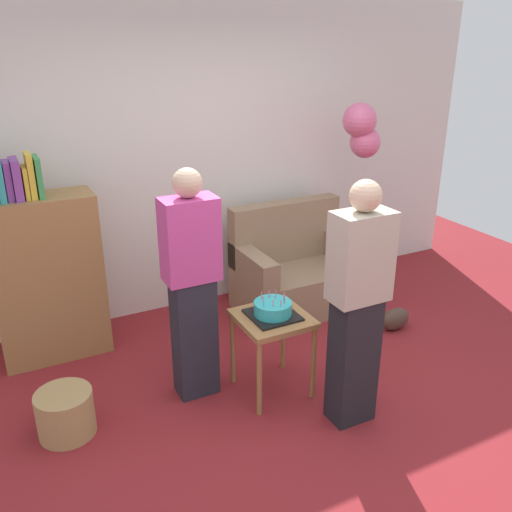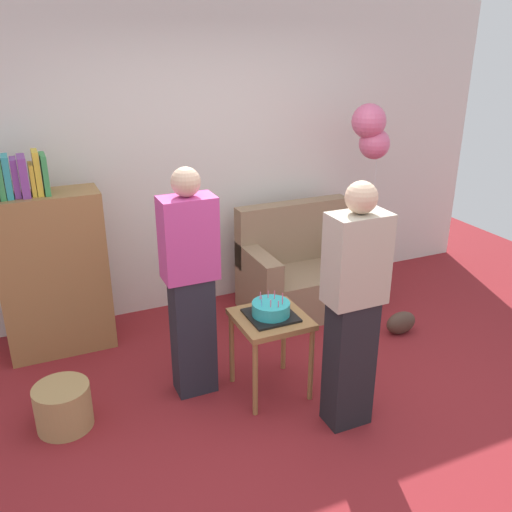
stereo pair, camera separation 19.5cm
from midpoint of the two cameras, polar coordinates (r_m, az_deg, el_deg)
ground_plane at (r=3.85m, az=6.45°, el=-16.56°), size 8.00×8.00×0.00m
wall_back at (r=4.99m, az=-4.88°, el=9.87°), size 6.00×0.10×2.70m
couch at (r=5.11m, az=5.86°, el=-1.78°), size 1.10×0.70×0.96m
bookshelf at (r=4.52m, az=-19.15°, el=-1.35°), size 0.80×0.36×1.62m
side_table at (r=3.84m, az=3.00°, el=-7.47°), size 0.48×0.48×0.60m
birthday_cake at (r=3.77m, az=3.04°, el=-5.60°), size 0.32×0.32×0.17m
person_blowing_candles at (r=3.71m, az=-5.27°, el=-2.93°), size 0.36×0.22×1.63m
person_holding_cake at (r=3.45m, az=11.62°, el=-5.34°), size 0.36×0.22×1.63m
wicker_basket at (r=3.87m, az=-17.89°, el=-14.61°), size 0.36×0.36×0.30m
handbag at (r=4.92m, az=15.85°, el=-6.66°), size 0.28×0.14×0.20m
balloon_bunch at (r=5.02m, az=12.94°, el=12.47°), size 0.35×0.30×1.84m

